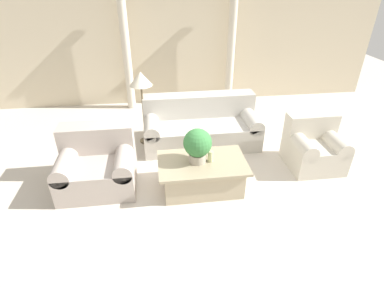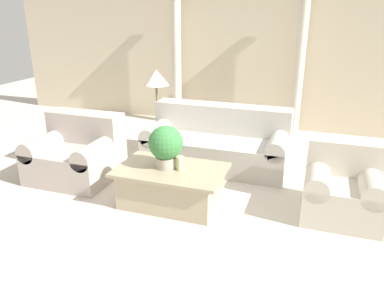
% 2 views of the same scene
% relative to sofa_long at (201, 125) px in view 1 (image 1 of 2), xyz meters
% --- Properties ---
extents(ground_plane, '(16.00, 16.00, 0.00)m').
position_rel_sofa_long_xyz_m(ground_plane, '(-0.29, -1.10, -0.35)').
color(ground_plane, beige).
extents(wall_back, '(10.00, 0.06, 3.20)m').
position_rel_sofa_long_xyz_m(wall_back, '(-0.29, 2.22, 1.25)').
color(wall_back, beige).
rests_on(wall_back, ground_plane).
extents(sofa_long, '(2.15, 1.00, 0.89)m').
position_rel_sofa_long_xyz_m(sofa_long, '(0.00, 0.00, 0.00)').
color(sofa_long, '#B7B2A8').
rests_on(sofa_long, ground_plane).
extents(loveseat, '(1.12, 1.00, 0.89)m').
position_rel_sofa_long_xyz_m(loveseat, '(-1.78, -1.09, 0.01)').
color(loveseat, '#B1A49A').
rests_on(loveseat, ground_plane).
extents(coffee_table, '(1.32, 0.83, 0.47)m').
position_rel_sofa_long_xyz_m(coffee_table, '(-0.20, -1.43, -0.11)').
color(coffee_table, tan).
rests_on(coffee_table, ground_plane).
extents(potted_plant, '(0.42, 0.42, 0.52)m').
position_rel_sofa_long_xyz_m(potted_plant, '(-0.27, -1.40, 0.41)').
color(potted_plant, '#B2A893').
rests_on(potted_plant, coffee_table).
extents(pillar_candle, '(0.08, 0.08, 0.17)m').
position_rel_sofa_long_xyz_m(pillar_candle, '(-0.08, -1.43, 0.21)').
color(pillar_candle, beige).
rests_on(pillar_candle, coffee_table).
extents(floor_lamp, '(0.41, 0.41, 1.40)m').
position_rel_sofa_long_xyz_m(floor_lamp, '(-1.07, 0.14, 0.85)').
color(floor_lamp, brown).
rests_on(floor_lamp, ground_plane).
extents(column_left, '(0.26, 0.26, 2.60)m').
position_rel_sofa_long_xyz_m(column_left, '(-1.41, 1.92, 0.97)').
color(column_left, beige).
rests_on(column_left, ground_plane).
extents(column_right, '(0.26, 0.26, 2.60)m').
position_rel_sofa_long_xyz_m(column_right, '(1.01, 1.92, 0.97)').
color(column_right, beige).
rests_on(column_right, ground_plane).
extents(armchair, '(0.85, 0.81, 0.85)m').
position_rel_sofa_long_xyz_m(armchair, '(1.78, -1.03, 0.00)').
color(armchair, beige).
rests_on(armchair, ground_plane).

